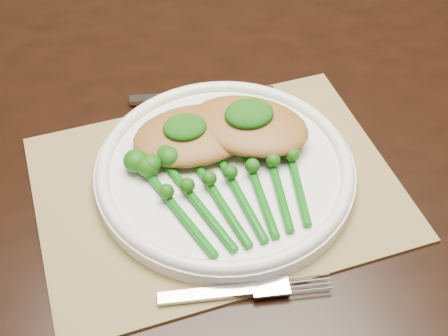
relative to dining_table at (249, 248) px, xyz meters
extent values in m
plane|color=brown|center=(-0.06, 0.12, -0.38)|extent=(4.00, 4.00, 0.00)
cube|color=black|center=(0.00, 0.00, 0.35)|extent=(1.67, 1.04, 0.04)
cube|color=olive|center=(-0.09, -0.16, 0.37)|extent=(0.43, 0.34, 0.00)
cylinder|color=white|center=(-0.08, -0.15, 0.39)|extent=(0.30, 0.30, 0.02)
torus|color=white|center=(-0.08, -0.15, 0.40)|extent=(0.30, 0.30, 0.02)
cube|color=silver|center=(-0.13, 0.00, 0.38)|extent=(0.08, 0.02, 0.01)
cube|color=silver|center=(-0.04, -0.01, 0.38)|extent=(0.12, 0.03, 0.00)
cube|color=silver|center=(-0.13, -0.30, 0.38)|extent=(0.10, 0.02, 0.01)
ellipsoid|color=#98622C|center=(-0.11, -0.11, 0.41)|extent=(0.15, 0.11, 0.03)
ellipsoid|color=#98622C|center=(-0.04, -0.11, 0.41)|extent=(0.17, 0.16, 0.03)
ellipsoid|color=#0C3F09|center=(-0.12, -0.11, 0.42)|extent=(0.05, 0.04, 0.02)
ellipsoid|color=#0C3F09|center=(-0.04, -0.11, 0.43)|extent=(0.06, 0.05, 0.02)
camera|label=1|loc=(-0.19, -0.63, 0.92)|focal=50.00mm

